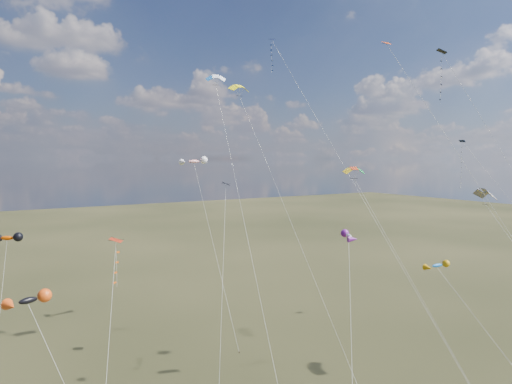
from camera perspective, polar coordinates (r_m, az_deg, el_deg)
diamond_black_high at (r=52.54m, az=23.38°, el=11.23°), size 4.89×25.20×34.03m
diamond_navy_tall at (r=67.02m, az=3.52°, el=14.38°), size 1.65×36.47×40.15m
diamond_black_mid at (r=48.65m, az=-3.99°, el=-4.99°), size 7.40×12.00×19.73m
diamond_red_low at (r=39.17m, az=-17.13°, el=-9.47°), size 4.36×9.15×15.90m
diamond_navy_right at (r=69.88m, az=24.99°, el=2.28°), size 11.17×16.50×24.97m
diamond_orange_center at (r=43.88m, az=25.24°, el=2.23°), size 11.14×18.05×33.25m
parafoil_yellow at (r=55.99m, az=-2.04°, el=12.95°), size 4.69×18.55×31.68m
parafoil_blue_white at (r=56.56m, az=-5.01°, el=14.02°), size 5.35×22.06×32.86m
parafoil_striped at (r=51.98m, az=26.84°, el=0.02°), size 4.57×14.54×19.80m
parafoil_tricolor at (r=46.41m, az=12.27°, el=2.73°), size 8.00×10.70×21.91m
novelty_black_orange at (r=38.48m, az=-26.58°, el=-12.08°), size 5.74×8.79×12.49m
novelty_orange_black at (r=55.17m, az=-28.70°, el=-5.11°), size 3.63×9.14×14.57m
novelty_white_purple at (r=40.11m, az=11.52°, el=-5.55°), size 9.22×11.33×16.11m
novelty_redwhite_stripe at (r=63.80m, az=-7.76°, el=3.77°), size 3.56×14.64×22.64m
novelty_blue_yellow at (r=44.70m, az=21.79°, el=-8.63°), size 5.15×10.52×13.12m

